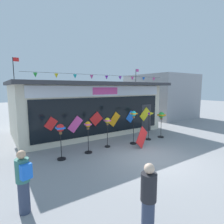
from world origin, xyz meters
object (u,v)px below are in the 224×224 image
(wind_spinner_center_left, at_px, (107,125))
(person_mid_plaza, at_px, (23,181))
(wind_spinner_far_left, at_px, (61,133))
(wind_spinner_center_right, at_px, (134,120))
(wind_spinner_right, at_px, (151,120))
(person_near_camera, at_px, (148,200))
(display_kite_on_ground, at_px, (142,137))
(wind_spinner_left, at_px, (88,131))
(wind_spinner_far_right, at_px, (161,118))
(kite_shop_building, at_px, (88,107))

(wind_spinner_center_left, relative_size, person_mid_plaza, 0.97)
(wind_spinner_center_left, bearing_deg, wind_spinner_far_left, -173.01)
(wind_spinner_far_left, relative_size, wind_spinner_center_right, 0.86)
(wind_spinner_right, relative_size, person_near_camera, 1.04)
(wind_spinner_center_right, relative_size, display_kite_on_ground, 1.81)
(wind_spinner_center_left, distance_m, person_mid_plaza, 5.63)
(wind_spinner_far_left, relative_size, wind_spinner_right, 0.94)
(wind_spinner_far_left, bearing_deg, wind_spinner_left, 3.50)
(person_mid_plaza, bearing_deg, wind_spinner_center_left, -162.15)
(wind_spinner_far_right, bearing_deg, person_mid_plaza, -160.74)
(wind_spinner_left, bearing_deg, person_mid_plaza, -137.61)
(wind_spinner_right, height_order, person_mid_plaza, wind_spinner_right)
(wind_spinner_far_left, height_order, wind_spinner_center_left, wind_spinner_far_left)
(wind_spinner_left, height_order, person_near_camera, person_near_camera)
(kite_shop_building, distance_m, display_kite_on_ground, 5.25)
(wind_spinner_center_left, height_order, person_mid_plaza, person_mid_plaza)
(wind_spinner_right, bearing_deg, kite_shop_building, 118.21)
(kite_shop_building, distance_m, wind_spinner_center_right, 4.39)
(kite_shop_building, relative_size, wind_spinner_far_left, 6.27)
(wind_spinner_far_left, distance_m, wind_spinner_center_right, 4.22)
(kite_shop_building, height_order, wind_spinner_far_left, kite_shop_building)
(wind_spinner_far_left, bearing_deg, wind_spinner_right, 0.89)
(wind_spinner_left, relative_size, wind_spinner_far_right, 0.96)
(wind_spinner_center_left, relative_size, display_kite_on_ground, 1.54)
(kite_shop_building, xyz_separation_m, wind_spinner_center_left, (-0.78, -3.96, -0.58))
(wind_spinner_right, relative_size, wind_spinner_far_right, 1.05)
(wind_spinner_center_left, distance_m, person_near_camera, 6.12)
(wind_spinner_right, bearing_deg, person_mid_plaza, -158.34)
(wind_spinner_far_left, distance_m, wind_spinner_right, 5.69)
(wind_spinner_far_left, relative_size, person_near_camera, 0.98)
(person_near_camera, bearing_deg, wind_spinner_left, -71.08)
(wind_spinner_center_left, xyz_separation_m, person_mid_plaza, (-4.58, -3.26, -0.34))
(person_mid_plaza, bearing_deg, wind_spinner_left, -155.21)
(kite_shop_building, relative_size, person_near_camera, 6.11)
(wind_spinner_far_left, bearing_deg, kite_shop_building, 51.25)
(wind_spinner_right, bearing_deg, wind_spinner_center_right, -175.94)
(kite_shop_building, xyz_separation_m, person_mid_plaza, (-5.36, -7.22, -0.92))
(wind_spinner_far_left, distance_m, wind_spinner_center_left, 2.68)
(wind_spinner_left, distance_m, wind_spinner_center_left, 1.30)
(wind_spinner_far_left, xyz_separation_m, person_mid_plaza, (-1.92, -2.93, -0.36))
(wind_spinner_left, height_order, display_kite_on_ground, wind_spinner_left)
(wind_spinner_far_right, distance_m, display_kite_on_ground, 2.66)
(display_kite_on_ground, bearing_deg, person_near_camera, -131.80)
(person_near_camera, bearing_deg, display_kite_on_ground, -100.02)
(wind_spinner_right, bearing_deg, display_kite_on_ground, -150.65)
(wind_spinner_far_left, height_order, wind_spinner_right, wind_spinner_right)
(wind_spinner_center_left, distance_m, wind_spinner_right, 3.04)
(wind_spinner_right, bearing_deg, wind_spinner_center_left, 175.51)
(wind_spinner_right, bearing_deg, person_near_camera, -135.97)
(wind_spinner_center_left, bearing_deg, kite_shop_building, 78.85)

